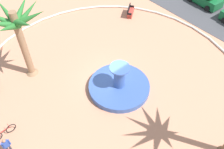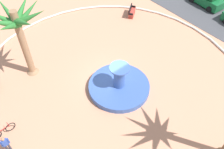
{
  "view_description": "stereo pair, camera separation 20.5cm",
  "coord_description": "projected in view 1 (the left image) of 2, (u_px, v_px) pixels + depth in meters",
  "views": [
    {
      "loc": [
        10.48,
        -8.54,
        15.26
      ],
      "look_at": [
        0.35,
        0.02,
        1.0
      ],
      "focal_mm": 40.07,
      "sensor_mm": 36.0,
      "label": 1
    },
    {
      "loc": [
        10.61,
        -8.38,
        15.26
      ],
      "look_at": [
        0.35,
        0.02,
        1.0
      ],
      "focal_mm": 40.07,
      "sensor_mm": 36.0,
      "label": 2
    }
  ],
  "objects": [
    {
      "name": "plaza_curb",
      "position": [
        109.0,
        80.0,
        20.31
      ],
      "size": [
        22.15,
        22.15,
        0.2
      ],
      "primitive_type": "torus",
      "color": "silver",
      "rests_on": "ground"
    },
    {
      "name": "bench_west",
      "position": [
        130.0,
        12.0,
        26.53
      ],
      "size": [
        1.35,
        1.58,
        1.0
      ],
      "color": "#B73D33",
      "rests_on": "ground"
    },
    {
      "name": "palm_tree_by_curb",
      "position": [
        18.0,
        28.0,
        17.66
      ],
      "size": [
        4.65,
        4.48,
        6.18
      ],
      "color": "#8E6B4C",
      "rests_on": "ground"
    },
    {
      "name": "fountain",
      "position": [
        119.0,
        86.0,
        19.57
      ],
      "size": [
        4.79,
        4.79,
        2.41
      ],
      "color": "#38569E",
      "rests_on": "ground"
    },
    {
      "name": "bicycle_by_lamppost",
      "position": [
        4.0,
        133.0,
        16.69
      ],
      "size": [
        0.44,
        1.72,
        0.94
      ],
      "color": "black",
      "rests_on": "ground"
    },
    {
      "name": "person_cyclist_helmet",
      "position": [
        7.0,
        146.0,
        15.48
      ],
      "size": [
        0.22,
        0.53,
        1.65
      ],
      "color": "#33333D",
      "rests_on": "ground"
    },
    {
      "name": "ground_plane",
      "position": [
        109.0,
        81.0,
        20.38
      ],
      "size": [
        80.0,
        80.0,
        0.0
      ],
      "primitive_type": "plane",
      "color": "tan"
    },
    {
      "name": "street_asphalt",
      "position": [
        218.0,
        12.0,
        27.17
      ],
      "size": [
        48.0,
        8.0,
        0.03
      ],
      "primitive_type": "cube",
      "color": "#424247",
      "rests_on": "ground"
    }
  ]
}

